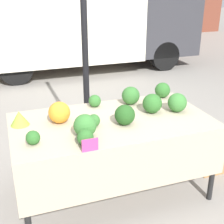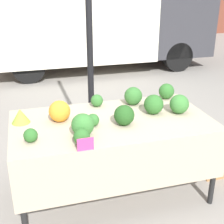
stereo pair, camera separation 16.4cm
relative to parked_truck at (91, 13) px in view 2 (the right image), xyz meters
The scene contains 18 objects.
ground_plane 5.20m from the parked_truck, 100.28° to the right, with size 40.00×40.00×0.00m, color gray.
tent_pole 4.19m from the parked_truck, 102.48° to the right, with size 0.07×0.07×2.64m.
parked_truck is the anchor object (origin of this frame).
market_table 5.14m from the parked_truck, 100.15° to the right, with size 1.82×0.99×0.79m.
orange_cauliflower 5.06m from the parked_truck, 105.65° to the right, with size 0.19×0.19×0.19m.
romanesco_head 5.10m from the parked_truck, 109.56° to the right, with size 0.16×0.16×0.13m.
broccoli_head_0 5.17m from the parked_truck, 99.21° to the right, with size 0.18×0.18×0.18m.
broccoli_head_1 4.60m from the parked_truck, 92.22° to the right, with size 0.17×0.17×0.17m.
broccoli_head_2 5.35m from the parked_truck, 103.17° to the right, with size 0.19×0.19×0.19m.
broccoli_head_3 4.96m from the parked_truck, 95.52° to the right, with size 0.19×0.19×0.19m.
broccoli_head_4 5.17m from the parked_truck, 102.27° to the right, with size 0.11×0.11×0.11m.
broccoli_head_5 4.71m from the parked_truck, 101.73° to the right, with size 0.13×0.13×0.13m.
broccoli_head_6 4.70m from the parked_truck, 97.14° to the right, with size 0.18×0.18×0.18m.
broccoli_head_7 5.00m from the parked_truck, 92.70° to the right, with size 0.18×0.18×0.18m.
broccoli_head_8 5.46m from the parked_truck, 107.46° to the right, with size 0.11×0.11×0.11m.
broccoli_head_9 5.50m from the parked_truck, 103.20° to the right, with size 0.13×0.13×0.13m.
price_sign 5.60m from the parked_truck, 102.88° to the right, with size 0.13×0.01×0.10m.
produce_crate 5.06m from the parked_truck, 85.87° to the right, with size 0.49×0.35×0.26m.
Camera 2 is at (-0.72, -2.51, 1.96)m, focal length 50.00 mm.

